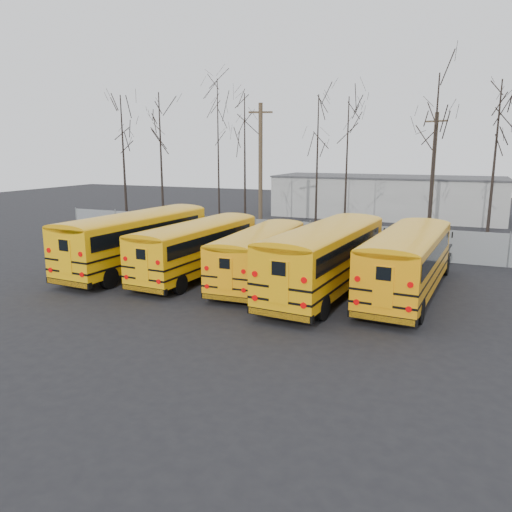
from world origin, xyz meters
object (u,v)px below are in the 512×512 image
at_px(bus_b, 199,244).
at_px(bus_e, 408,257).
at_px(utility_pole_left, 260,170).
at_px(utility_pole_right, 432,177).
at_px(bus_c, 261,251).
at_px(bus_a, 139,236).
at_px(bus_d, 327,253).

relative_size(bus_b, bus_e, 0.94).
relative_size(utility_pole_left, utility_pole_right, 1.08).
distance_m(bus_c, utility_pole_left, 13.82).
distance_m(bus_a, utility_pole_right, 21.59).
distance_m(bus_a, bus_c, 7.40).
height_order(bus_a, bus_c, bus_a).
bearing_deg(bus_d, bus_a, -177.33).
xyz_separation_m(bus_c, bus_d, (3.63, -0.57, 0.31)).
xyz_separation_m(bus_d, bus_e, (3.59, 0.95, -0.09)).
distance_m(bus_c, bus_e, 7.23).
relative_size(bus_a, bus_b, 1.11).
bearing_deg(bus_e, utility_pole_left, 139.74).
height_order(bus_d, bus_e, bus_d).
bearing_deg(utility_pole_left, utility_pole_right, -2.39).
bearing_deg(bus_a, bus_b, 5.67).
bearing_deg(utility_pole_right, bus_d, -77.41).
height_order(bus_a, bus_e, bus_a).
xyz_separation_m(bus_b, bus_e, (10.81, 0.38, 0.11)).
bearing_deg(bus_d, bus_c, 176.08).
bearing_deg(bus_c, bus_a, 178.61).
distance_m(bus_a, bus_b, 3.81).
bearing_deg(bus_a, bus_e, 5.86).
distance_m(bus_d, utility_pole_right, 16.84).
xyz_separation_m(bus_a, bus_b, (3.80, 0.12, -0.20)).
relative_size(bus_c, utility_pole_left, 1.01).
height_order(bus_a, utility_pole_left, utility_pole_left).
distance_m(bus_e, utility_pole_right, 15.57).
relative_size(bus_c, bus_d, 0.84).
bearing_deg(bus_d, utility_pole_left, 129.10).
relative_size(bus_a, bus_d, 1.00).
distance_m(bus_b, bus_e, 10.82).
height_order(bus_c, utility_pole_right, utility_pole_right).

